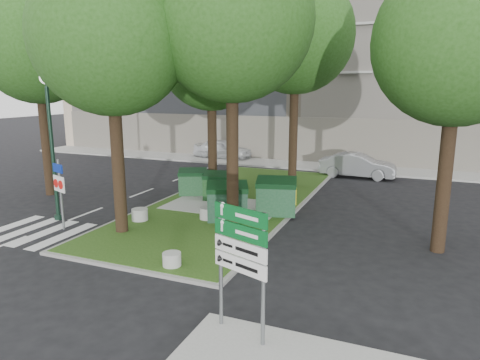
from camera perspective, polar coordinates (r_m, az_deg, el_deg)
The scene contains 25 objects.
ground at distance 13.48m, azimuth -16.82°, elevation -10.95°, with size 120.00×120.00×0.00m, color black.
median_island at distance 19.73m, azimuth -0.96°, elevation -2.87°, with size 6.00×16.00×0.12m, color #244914.
median_kerb at distance 19.74m, azimuth -0.96°, elevation -2.90°, with size 6.30×16.30×0.10m, color gray.
building_sidewalk at distance 29.58m, azimuth 6.19°, elevation 2.11°, with size 42.00×3.00×0.12m, color #999993.
zebra_crossing at distance 16.93m, azimuth -23.59°, elevation -6.66°, with size 5.00×3.00×0.01m, color silver.
apartment_building at distance 36.52m, azimuth 9.92°, elevation 16.40°, with size 41.00×12.00×16.00m, color tan.
tree_median_near_left at distance 15.48m, azimuth -16.60°, elevation 19.64°, with size 5.20×5.20×10.53m.
tree_median_near_right at distance 15.53m, azimuth -0.67°, elevation 22.59°, with size 5.60×5.60×11.46m.
tree_median_mid at distance 20.69m, azimuth -3.58°, elevation 17.13°, with size 4.80×4.80×9.99m.
tree_median_far at distance 22.54m, azimuth 7.77°, elevation 20.06°, with size 5.80×5.80×11.93m.
tree_street_left at distance 22.79m, azimuth -25.34°, elevation 17.28°, with size 5.40×5.40×11.00m.
tree_street_right at distance 14.72m, azimuth 27.65°, elevation 17.91°, with size 5.00×5.00×10.06m.
dumpster_a at distance 20.82m, azimuth -6.30°, elevation -0.27°, with size 1.61×1.41×1.25m.
dumpster_b at distance 19.75m, azimuth -2.79°, elevation -0.84°, with size 1.54×1.21×1.29m.
dumpster_c at distance 16.73m, azimuth -1.70°, elevation -2.90°, with size 1.91×1.67×1.48m.
dumpster_d at distance 17.49m, azimuth 4.85°, elevation -2.22°, with size 1.85×1.51×1.51m.
bollard_left at distance 17.18m, azimuth -13.22°, elevation -4.50°, with size 0.63×0.63×0.45m, color #A8A8A3.
bollard_right at distance 12.75m, azimuth -9.07°, elevation -10.39°, with size 0.54×0.54×0.39m, color #ABACA7.
bollard_mid at distance 16.95m, azimuth -4.33°, elevation -4.42°, with size 0.64×0.64×0.46m, color #979692.
litter_bin at distance 19.03m, azimuth 6.88°, elevation -2.14°, with size 0.44×0.44×0.77m, color yellow.
street_lamp at distance 18.09m, azimuth -23.96°, elevation 6.22°, with size 0.46×0.46×5.77m.
traffic_sign_pole at distance 16.95m, azimuth -22.87°, elevation -0.63°, with size 0.76×0.32×2.65m.
directional_sign at distance 8.72m, azimuth 0.15°, elevation -9.49°, with size 1.31×0.51×2.76m.
car_white at distance 31.90m, azimuth -2.34°, elevation 4.14°, with size 1.76×4.37×1.49m, color silver.
car_silver at distance 26.15m, azimuth 15.40°, elevation 1.89°, with size 1.52×4.35×1.43m, color gray.
Camera 1 is at (8.04, -9.51, 5.16)m, focal length 32.00 mm.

